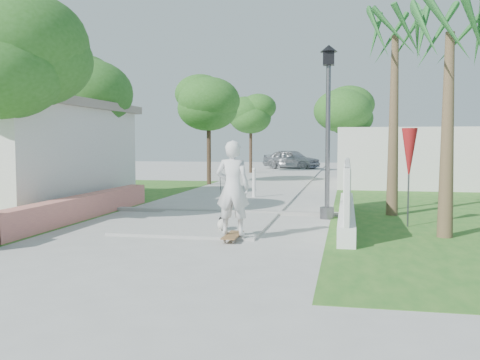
% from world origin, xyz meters
% --- Properties ---
extents(ground, '(90.00, 90.00, 0.00)m').
position_xyz_m(ground, '(0.00, 0.00, 0.00)').
color(ground, '#B7B7B2').
rests_on(ground, ground).
extents(path_strip, '(3.20, 36.00, 0.06)m').
position_xyz_m(path_strip, '(0.00, 20.00, 0.03)').
color(path_strip, '#B7B7B2').
rests_on(path_strip, ground).
extents(curb, '(6.50, 0.25, 0.10)m').
position_xyz_m(curb, '(0.00, 6.00, 0.05)').
color(curb, '#999993').
rests_on(curb, ground).
extents(grass_left, '(8.00, 20.00, 0.01)m').
position_xyz_m(grass_left, '(-7.00, 8.00, 0.01)').
color(grass_left, '#296820').
rests_on(grass_left, ground).
extents(grass_right, '(8.00, 20.00, 0.01)m').
position_xyz_m(grass_right, '(7.00, 8.00, 0.01)').
color(grass_right, '#296820').
rests_on(grass_right, ground).
extents(pink_wall, '(0.45, 8.20, 0.80)m').
position_xyz_m(pink_wall, '(-3.30, 3.55, 0.31)').
color(pink_wall, '#E38974').
rests_on(pink_wall, ground).
extents(lattice_fence, '(0.35, 7.00, 1.50)m').
position_xyz_m(lattice_fence, '(3.40, 5.00, 0.54)').
color(lattice_fence, white).
rests_on(lattice_fence, ground).
extents(building_right, '(6.00, 8.00, 2.60)m').
position_xyz_m(building_right, '(6.00, 18.00, 1.30)').
color(building_right, silver).
rests_on(building_right, ground).
extents(street_lamp, '(0.44, 0.44, 4.44)m').
position_xyz_m(street_lamp, '(2.90, 5.50, 2.43)').
color(street_lamp, '#59595E').
rests_on(street_lamp, ground).
extents(bollard, '(0.14, 0.14, 1.09)m').
position_xyz_m(bollard, '(0.20, 10.00, 0.58)').
color(bollard, white).
rests_on(bollard, ground).
extents(patio_umbrella, '(0.36, 0.36, 2.30)m').
position_xyz_m(patio_umbrella, '(4.80, 4.50, 1.69)').
color(patio_umbrella, '#59595E').
rests_on(patio_umbrella, ground).
extents(tree_left_near, '(3.60, 3.60, 5.28)m').
position_xyz_m(tree_left_near, '(-4.48, 2.98, 3.82)').
color(tree_left_near, '#4C3826').
rests_on(tree_left_near, ground).
extents(tree_left_mid, '(3.20, 3.20, 4.85)m').
position_xyz_m(tree_left_mid, '(-5.48, 8.48, 3.50)').
color(tree_left_mid, '#4C3826').
rests_on(tree_left_mid, ground).
extents(tree_path_left, '(3.40, 3.40, 5.23)m').
position_xyz_m(tree_path_left, '(-2.98, 15.98, 3.82)').
color(tree_path_left, '#4C3826').
rests_on(tree_path_left, ground).
extents(tree_path_right, '(3.00, 3.00, 4.79)m').
position_xyz_m(tree_path_right, '(3.22, 19.98, 3.49)').
color(tree_path_right, '#4C3826').
rests_on(tree_path_right, ground).
extents(tree_path_far, '(3.20, 3.20, 5.17)m').
position_xyz_m(tree_path_far, '(-2.78, 25.98, 3.82)').
color(tree_path_far, '#4C3826').
rests_on(tree_path_far, ground).
extents(palm_far, '(1.80, 1.80, 5.30)m').
position_xyz_m(palm_far, '(4.60, 6.50, 4.48)').
color(palm_far, brown).
rests_on(palm_far, ground).
extents(palm_near, '(1.80, 1.80, 4.70)m').
position_xyz_m(palm_near, '(5.40, 3.20, 3.95)').
color(palm_near, brown).
rests_on(palm_near, ground).
extents(skateboarder, '(0.75, 1.53, 2.01)m').
position_xyz_m(skateboarder, '(1.09, 2.12, 1.01)').
color(skateboarder, brown).
rests_on(skateboarder, ground).
extents(dog, '(0.34, 0.52, 0.37)m').
position_xyz_m(dog, '(0.74, 2.90, 0.20)').
color(dog, silver).
rests_on(dog, ground).
extents(parked_car, '(4.64, 3.32, 1.47)m').
position_xyz_m(parked_car, '(-0.70, 31.55, 0.73)').
color(parked_car, '#A6A9AD').
rests_on(parked_car, ground).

